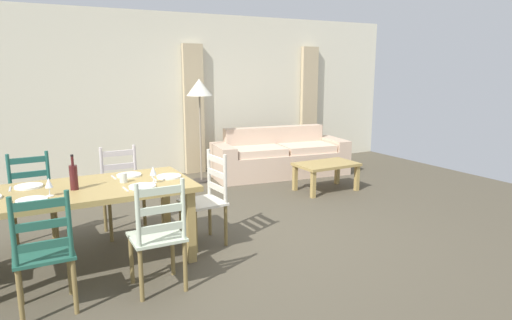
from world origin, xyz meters
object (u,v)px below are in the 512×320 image
(dining_chair_far_left, at_px, (33,201))
(coffee_cup_primary, at_px, (123,178))
(dining_table, at_px, (86,197))
(coffee_table, at_px, (326,167))
(standing_lamp, at_px, (199,94))
(wine_glass_near_right, at_px, (153,171))
(dining_chair_head_east, at_px, (207,199))
(wine_bottle, at_px, (74,177))
(couch, at_px, (279,158))
(dining_chair_far_right, at_px, (122,191))
(wine_glass_near_left, at_px, (49,183))
(dining_chair_near_left, at_px, (44,253))
(dining_chair_near_right, at_px, (158,235))

(dining_chair_far_left, height_order, coffee_cup_primary, dining_chair_far_left)
(dining_table, height_order, coffee_table, dining_table)
(coffee_cup_primary, height_order, standing_lamp, standing_lamp)
(dining_table, xyz_separation_m, wine_glass_near_right, (0.58, -0.14, 0.20))
(wine_glass_near_right, height_order, coffee_cup_primary, wine_glass_near_right)
(dining_chair_head_east, distance_m, wine_bottle, 1.33)
(wine_bottle, distance_m, standing_lamp, 3.34)
(couch, xyz_separation_m, standing_lamp, (-1.36, 0.19, 1.12))
(dining_chair_far_right, distance_m, coffee_table, 3.07)
(dining_chair_far_left, height_order, wine_bottle, wine_bottle)
(dining_chair_far_left, distance_m, coffee_table, 3.95)
(dining_chair_head_east, relative_size, wine_glass_near_left, 5.96)
(dining_chair_near_left, relative_size, wine_glass_near_left, 5.96)
(coffee_table, bearing_deg, wine_glass_near_right, -158.20)
(wine_glass_near_left, bearing_deg, standing_lamp, 47.17)
(dining_chair_near_left, xyz_separation_m, couch, (3.87, 2.97, -0.19))
(dining_chair_far_right, bearing_deg, coffee_cup_primary, -100.25)
(dining_chair_head_east, distance_m, wine_glass_near_left, 1.54)
(dining_chair_far_right, relative_size, coffee_table, 1.07)
(dining_chair_near_left, bearing_deg, couch, 37.51)
(dining_chair_far_left, bearing_deg, dining_chair_near_right, -61.77)
(dining_chair_far_right, bearing_deg, dining_chair_far_left, 176.05)
(dining_chair_head_east, xyz_separation_m, standing_lamp, (0.92, 2.44, 0.93))
(dining_chair_far_right, height_order, standing_lamp, standing_lamp)
(wine_bottle, bearing_deg, dining_chair_near_right, -55.34)
(dining_chair_near_left, height_order, coffee_cup_primary, dining_chair_near_left)
(wine_glass_near_left, distance_m, wine_glass_near_right, 0.89)
(dining_chair_head_east, xyz_separation_m, couch, (2.28, 2.26, -0.19))
(dining_chair_near_left, height_order, wine_glass_near_left, dining_chair_near_left)
(standing_lamp, bearing_deg, dining_chair_far_right, -133.43)
(wine_bottle, height_order, coffee_cup_primary, wine_bottle)
(wine_bottle, relative_size, wine_glass_near_left, 1.96)
(dining_chair_near_left, xyz_separation_m, wine_glass_near_right, (1.00, 0.58, 0.38))
(dining_chair_near_left, xyz_separation_m, coffee_table, (3.94, 1.75, -0.12))
(dining_chair_far_left, bearing_deg, wine_glass_near_right, -42.68)
(dining_table, xyz_separation_m, dining_chair_near_right, (0.42, -0.79, -0.19))
(dining_chair_far_left, bearing_deg, dining_table, -61.84)
(couch, bearing_deg, coffee_table, -86.69)
(coffee_table, bearing_deg, coffee_cup_primary, -162.25)
(dining_chair_far_left, distance_m, wine_bottle, 0.96)
(dining_chair_near_right, xyz_separation_m, coffee_table, (3.10, 1.82, -0.12))
(dining_chair_head_east, height_order, standing_lamp, standing_lamp)
(dining_chair_far_right, height_order, couch, dining_chair_far_right)
(dining_chair_head_east, bearing_deg, couch, 44.79)
(dining_table, relative_size, wine_glass_near_left, 11.80)
(dining_chair_head_east, bearing_deg, dining_chair_near_right, -134.25)
(dining_chair_near_left, distance_m, couch, 4.88)
(dining_chair_near_right, bearing_deg, couch, 45.03)
(wine_bottle, height_order, couch, wine_bottle)
(dining_table, bearing_deg, coffee_table, 16.31)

